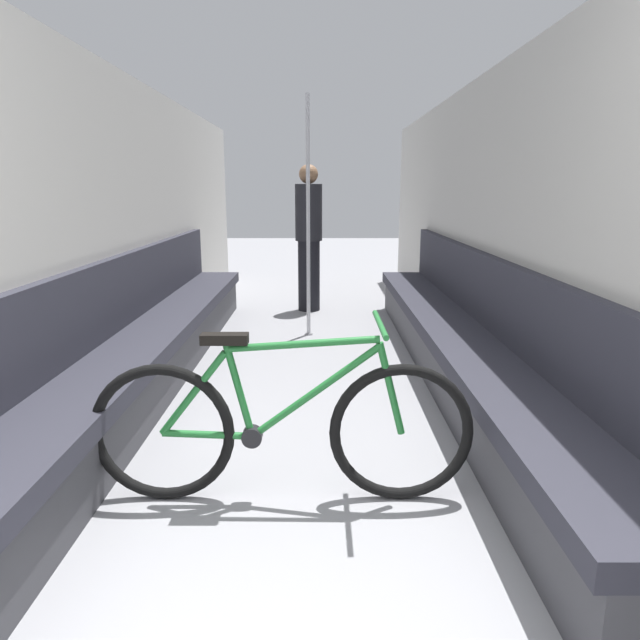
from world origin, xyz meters
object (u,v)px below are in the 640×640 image
at_px(passenger_standing, 311,237).
at_px(grab_pole_near, 310,222).
at_px(bench_seat_row_right, 463,344).
at_px(bench_seat_row_left, 151,344).
at_px(bicycle, 283,428).

bearing_deg(passenger_standing, grab_pole_near, 36.60).
bearing_deg(bench_seat_row_right, bench_seat_row_left, 180.00).
height_order(bench_seat_row_left, grab_pole_near, grab_pole_near).
bearing_deg(passenger_standing, bench_seat_row_right, 59.91).
bearing_deg(grab_pole_near, bench_seat_row_right, -51.33).
bearing_deg(grab_pole_near, bench_seat_row_left, -128.58).
xyz_separation_m(bench_seat_row_right, passenger_standing, (-1.13, 2.52, 0.55)).
relative_size(bench_seat_row_left, grab_pole_near, 2.39).
bearing_deg(bench_seat_row_right, grab_pole_near, 128.67).
bearing_deg(passenger_standing, bicycle, 35.18).
relative_size(bench_seat_row_right, grab_pole_near, 2.39).
height_order(bench_seat_row_left, bicycle, bench_seat_row_left).
distance_m(bench_seat_row_left, passenger_standing, 2.80).
xyz_separation_m(bench_seat_row_left, bicycle, (1.05, -1.57, 0.05)).
distance_m(grab_pole_near, passenger_standing, 1.15).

